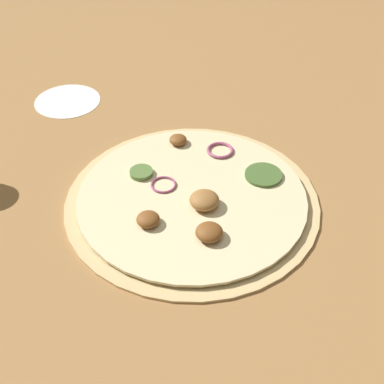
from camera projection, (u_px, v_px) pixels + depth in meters
The scene contains 3 objects.
ground_plane at pixel (192, 202), 0.72m from camera, with size 3.00×3.00×0.00m, color #9E703F.
pizza at pixel (192, 198), 0.71m from camera, with size 0.34×0.34×0.03m.
flour_patch at pixel (68, 101), 0.91m from camera, with size 0.11×0.11×0.00m.
Camera 1 is at (-0.52, 0.14, 0.48)m, focal length 50.00 mm.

